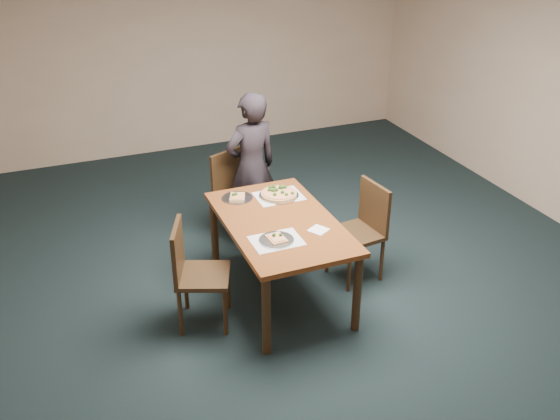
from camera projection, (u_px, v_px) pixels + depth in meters
name	position (u px, v px, depth m)	size (l,w,h in m)	color
ground	(322.00, 299.00, 5.53)	(8.00, 8.00, 0.00)	black
room_shell	(329.00, 111.00, 4.72)	(8.00, 8.00, 8.00)	tan
dining_table	(280.00, 230.00, 5.29)	(0.90, 1.50, 0.75)	#622E13
chair_far	(235.00, 190.00, 6.32)	(0.55, 0.55, 0.91)	black
chair_left	(193.00, 269.00, 5.01)	(0.54, 0.54, 0.91)	black
chair_right	(363.00, 226.00, 5.66)	(0.47, 0.47, 0.91)	black
diner	(251.00, 167.00, 6.19)	(0.56, 0.37, 1.54)	black
placemat_main	(279.00, 196.00, 5.66)	(0.42, 0.32, 0.00)	white
placemat_near	(277.00, 241.00, 4.95)	(0.40, 0.30, 0.00)	white
pizza_pan	(279.00, 194.00, 5.66)	(0.36, 0.36, 0.08)	silver
slice_plate_near	(277.00, 239.00, 4.95)	(0.28, 0.28, 0.06)	silver
slice_plate_far	(237.00, 197.00, 5.62)	(0.28, 0.28, 0.06)	silver
napkin	(319.00, 230.00, 5.10)	(0.14, 0.14, 0.01)	white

